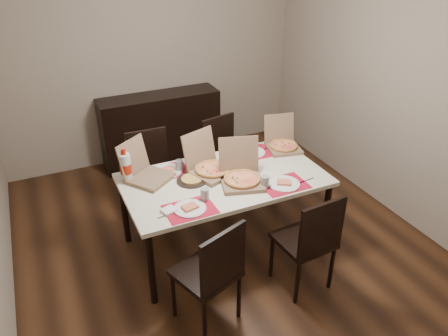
{
  "coord_description": "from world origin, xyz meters",
  "views": [
    {
      "loc": [
        -1.43,
        -3.22,
        2.74
      ],
      "look_at": [
        -0.0,
        -0.16,
        0.85
      ],
      "focal_mm": 35.0,
      "sensor_mm": 36.0,
      "label": 1
    }
  ],
  "objects_px": {
    "chair_near_right": "(310,239)",
    "chair_far_left": "(152,172)",
    "sideboard": "(161,128)",
    "dining_table": "(224,184)",
    "dip_bowl": "(220,164)",
    "chair_far_right": "(225,155)",
    "pizza_box_center": "(241,176)",
    "soda_bottle": "(126,168)",
    "chair_near_left": "(212,271)"
  },
  "relations": [
    {
      "from": "chair_far_right",
      "to": "dip_bowl",
      "type": "height_order",
      "value": "chair_far_right"
    },
    {
      "from": "chair_near_left",
      "to": "soda_bottle",
      "type": "relative_size",
      "value": 3.01
    },
    {
      "from": "chair_far_left",
      "to": "dip_bowl",
      "type": "bearing_deg",
      "value": -47.42
    },
    {
      "from": "sideboard",
      "to": "chair_far_left",
      "type": "bearing_deg",
      "value": -111.96
    },
    {
      "from": "chair_near_left",
      "to": "chair_far_left",
      "type": "xyz_separation_m",
      "value": [
        0.02,
        1.62,
        0.0
      ]
    },
    {
      "from": "sideboard",
      "to": "dining_table",
      "type": "distance_m",
      "value": 1.95
    },
    {
      "from": "chair_far_right",
      "to": "dip_bowl",
      "type": "bearing_deg",
      "value": -119.08
    },
    {
      "from": "chair_far_right",
      "to": "pizza_box_center",
      "type": "height_order",
      "value": "pizza_box_center"
    },
    {
      "from": "chair_near_left",
      "to": "pizza_box_center",
      "type": "relative_size",
      "value": 1.93
    },
    {
      "from": "chair_near_left",
      "to": "soda_bottle",
      "type": "bearing_deg",
      "value": 105.64
    },
    {
      "from": "sideboard",
      "to": "pizza_box_center",
      "type": "distance_m",
      "value": 2.1
    },
    {
      "from": "dining_table",
      "to": "chair_near_right",
      "type": "xyz_separation_m",
      "value": [
        0.39,
        -0.82,
        -0.17
      ]
    },
    {
      "from": "sideboard",
      "to": "chair_far_right",
      "type": "bearing_deg",
      "value": -71.39
    },
    {
      "from": "chair_far_left",
      "to": "soda_bottle",
      "type": "height_order",
      "value": "soda_bottle"
    },
    {
      "from": "dining_table",
      "to": "chair_near_left",
      "type": "height_order",
      "value": "chair_near_left"
    },
    {
      "from": "pizza_box_center",
      "to": "chair_near_right",
      "type": "bearing_deg",
      "value": -67.94
    },
    {
      "from": "chair_near_right",
      "to": "chair_far_right",
      "type": "height_order",
      "value": "same"
    },
    {
      "from": "chair_far_right",
      "to": "pizza_box_center",
      "type": "bearing_deg",
      "value": -106.36
    },
    {
      "from": "chair_near_left",
      "to": "chair_near_right",
      "type": "xyz_separation_m",
      "value": [
        0.87,
        0.01,
        0.0
      ]
    },
    {
      "from": "chair_far_left",
      "to": "chair_far_right",
      "type": "height_order",
      "value": "same"
    },
    {
      "from": "chair_far_right",
      "to": "dip_bowl",
      "type": "relative_size",
      "value": 8.23
    },
    {
      "from": "sideboard",
      "to": "chair_near_right",
      "type": "relative_size",
      "value": 1.61
    },
    {
      "from": "pizza_box_center",
      "to": "soda_bottle",
      "type": "relative_size",
      "value": 1.56
    },
    {
      "from": "chair_far_left",
      "to": "soda_bottle",
      "type": "distance_m",
      "value": 0.7
    },
    {
      "from": "chair_far_left",
      "to": "pizza_box_center",
      "type": "relative_size",
      "value": 1.93
    },
    {
      "from": "chair_far_right",
      "to": "soda_bottle",
      "type": "distance_m",
      "value": 1.33
    },
    {
      "from": "dip_bowl",
      "to": "soda_bottle",
      "type": "distance_m",
      "value": 0.87
    },
    {
      "from": "chair_near_left",
      "to": "chair_far_right",
      "type": "distance_m",
      "value": 1.85
    },
    {
      "from": "dining_table",
      "to": "chair_far_left",
      "type": "distance_m",
      "value": 0.93
    },
    {
      "from": "chair_near_right",
      "to": "dip_bowl",
      "type": "relative_size",
      "value": 8.23
    },
    {
      "from": "sideboard",
      "to": "dip_bowl",
      "type": "distance_m",
      "value": 1.73
    },
    {
      "from": "sideboard",
      "to": "chair_near_right",
      "type": "xyz_separation_m",
      "value": [
        0.38,
        -2.75,
        0.06
      ]
    },
    {
      "from": "chair_far_right",
      "to": "dip_bowl",
      "type": "distance_m",
      "value": 0.71
    },
    {
      "from": "pizza_box_center",
      "to": "dip_bowl",
      "type": "height_order",
      "value": "pizza_box_center"
    },
    {
      "from": "sideboard",
      "to": "soda_bottle",
      "type": "height_order",
      "value": "soda_bottle"
    },
    {
      "from": "dining_table",
      "to": "chair_far_left",
      "type": "bearing_deg",
      "value": 119.77
    },
    {
      "from": "chair_near_right",
      "to": "chair_far_right",
      "type": "relative_size",
      "value": 1.0
    },
    {
      "from": "sideboard",
      "to": "chair_far_left",
      "type": "relative_size",
      "value": 1.61
    },
    {
      "from": "dining_table",
      "to": "chair_near_right",
      "type": "bearing_deg",
      "value": -64.69
    },
    {
      "from": "chair_far_left",
      "to": "chair_far_right",
      "type": "distance_m",
      "value": 0.84
    },
    {
      "from": "chair_far_right",
      "to": "chair_far_left",
      "type": "bearing_deg",
      "value": -178.98
    },
    {
      "from": "chair_far_left",
      "to": "sideboard",
      "type": "bearing_deg",
      "value": 68.04
    },
    {
      "from": "chair_far_left",
      "to": "dip_bowl",
      "type": "height_order",
      "value": "chair_far_left"
    },
    {
      "from": "dining_table",
      "to": "chair_far_left",
      "type": "height_order",
      "value": "chair_far_left"
    },
    {
      "from": "sideboard",
      "to": "dip_bowl",
      "type": "relative_size",
      "value": 13.27
    },
    {
      "from": "chair_near_left",
      "to": "chair_far_left",
      "type": "relative_size",
      "value": 1.0
    },
    {
      "from": "chair_far_left",
      "to": "pizza_box_center",
      "type": "distance_m",
      "value": 1.12
    },
    {
      "from": "chair_near_right",
      "to": "soda_bottle",
      "type": "relative_size",
      "value": 3.01
    },
    {
      "from": "soda_bottle",
      "to": "dip_bowl",
      "type": "bearing_deg",
      "value": -5.67
    },
    {
      "from": "chair_near_right",
      "to": "chair_far_left",
      "type": "bearing_deg",
      "value": 117.55
    }
  ]
}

